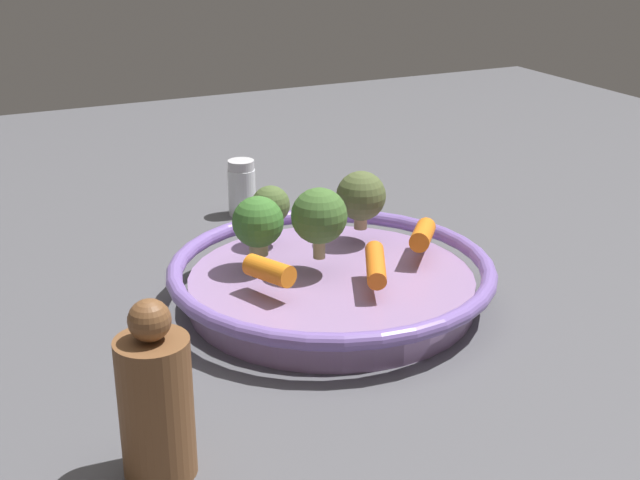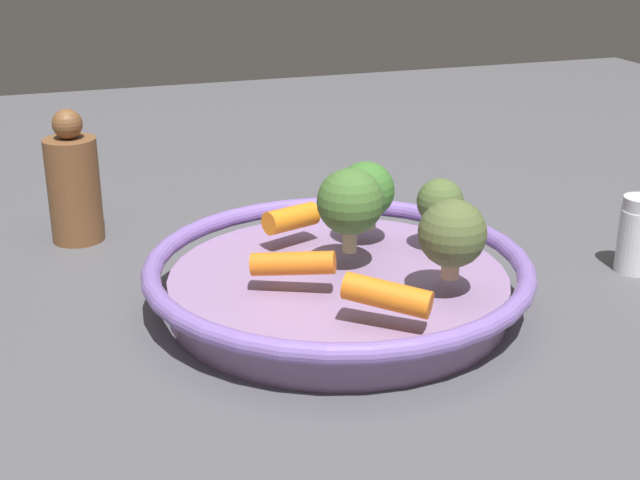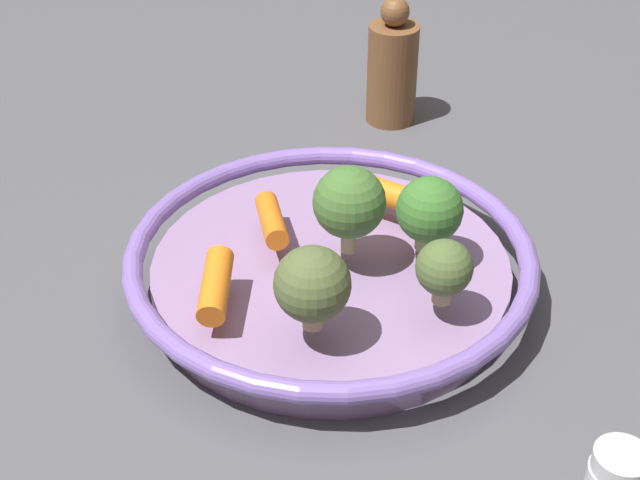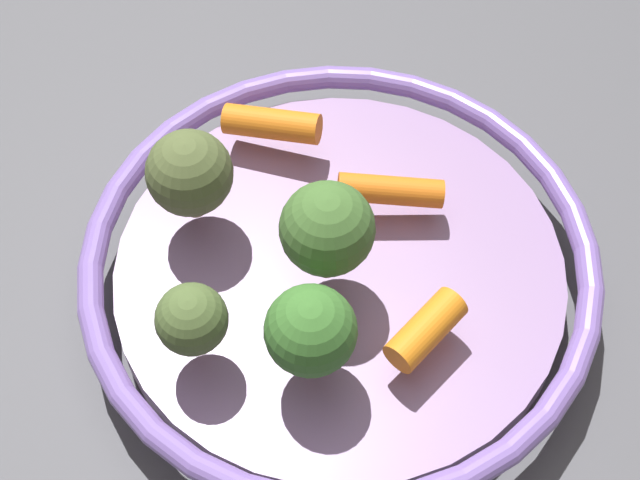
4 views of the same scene
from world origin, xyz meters
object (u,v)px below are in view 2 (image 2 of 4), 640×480
Objects in this scene: serving_bowl at (338,280)px; broccoli_floret_small at (350,202)px; pepper_mill at (74,185)px; broccoli_floret_edge at (366,191)px; baby_carrot_center at (291,218)px; salt_shaker at (637,235)px; baby_carrot_near_rim at (391,295)px; broccoli_floret_large at (440,203)px; broccoli_floret_mid at (452,234)px; baby_carrot_back at (293,263)px.

broccoli_floret_small is at bearing 30.26° from serving_bowl.
serving_bowl is 2.42× the size of pepper_mill.
broccoli_floret_small is at bearing -123.56° from broccoli_floret_edge.
baby_carrot_center is 0.72× the size of salt_shaker.
broccoli_floret_small is 0.31m from pepper_mill.
broccoli_floret_large is (0.10, 0.13, 0.02)m from baby_carrot_near_rim.
baby_carrot_center is at bearing 121.37° from broccoli_floret_mid.
broccoli_floret_large is at bearing 69.63° from broccoli_floret_mid.
baby_carrot_center is 0.18m from baby_carrot_near_rim.
baby_carrot_near_rim is at bearing -58.38° from baby_carrot_back.
pepper_mill is at bearing 130.34° from serving_bowl.
broccoli_floret_mid reaches higher than baby_carrot_center.
broccoli_floret_large is at bearing 169.00° from salt_shaker.
baby_carrot_near_rim is 1.06× the size of broccoli_floret_edge.
broccoli_floret_mid reaches higher than baby_carrot_near_rim.
pepper_mill reaches higher than serving_bowl.
broccoli_floret_mid is at bearing -58.63° from baby_carrot_center.
pepper_mill is at bearing 144.94° from broccoli_floret_large.
baby_carrot_center is at bearing 97.03° from baby_carrot_near_rim.
pepper_mill is (-0.20, 0.24, 0.03)m from serving_bowl.
broccoli_floret_small reaches higher than broccoli_floret_mid.
broccoli_floret_small reaches higher than broccoli_floret_large.
broccoli_floret_large is 0.79× the size of broccoli_floret_mid.
baby_carrot_back is 0.30m from pepper_mill.
salt_shaker is (0.29, -0.01, 0.01)m from serving_bowl.
baby_carrot_near_rim is at bearing -94.67° from broccoli_floret_small.
salt_shaker is at bearing -16.05° from baby_carrot_center.
baby_carrot_back is 0.16m from broccoli_floret_large.
pepper_mill is (-0.21, 0.23, -0.03)m from broccoli_floret_small.
baby_carrot_center is (-0.02, 0.07, 0.03)m from serving_bowl.
broccoli_floret_large is at bearing 12.09° from serving_bowl.
pepper_mill is (-0.20, 0.34, 0.00)m from baby_carrot_near_rim.
serving_bowl is at bearing 27.19° from baby_carrot_back.
salt_shaker is at bearing -26.94° from pepper_mill.
salt_shaker is (0.31, -0.09, -0.02)m from baby_carrot_center.
serving_bowl is 4.88× the size of baby_carrot_back.
serving_bowl is at bearing -75.87° from baby_carrot_center.
serving_bowl is at bearing 91.89° from baby_carrot_near_rim.
salt_shaker is (0.34, 0.01, -0.02)m from baby_carrot_back.
broccoli_floret_edge reaches higher than broccoli_floret_large.
broccoli_floret_large reaches higher than salt_shaker.
broccoli_floret_edge is at bearing 163.20° from salt_shaker.
serving_bowl is at bearing 134.81° from broccoli_floret_mid.
salt_shaker reaches higher than serving_bowl.
broccoli_floret_mid is at bearing -165.86° from salt_shaker.
serving_bowl is at bearing -128.51° from broccoli_floret_edge.
serving_bowl is 5.10× the size of broccoli_floret_mid.
broccoli_floret_edge reaches higher than baby_carrot_center.
pepper_mill reaches higher than baby_carrot_near_rim.
baby_carrot_back is 0.93× the size of salt_shaker.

